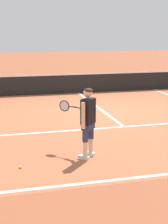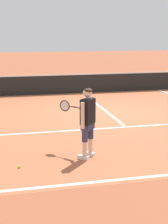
{
  "view_description": "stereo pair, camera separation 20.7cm",
  "coord_description": "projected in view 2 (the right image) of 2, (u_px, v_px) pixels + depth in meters",
  "views": [
    {
      "loc": [
        -3.83,
        -12.05,
        2.98
      ],
      "look_at": [
        -1.82,
        -4.17,
        1.05
      ],
      "focal_mm": 54.23,
      "sensor_mm": 36.0,
      "label": 1
    },
    {
      "loc": [
        -3.62,
        -12.1,
        2.98
      ],
      "look_at": [
        -1.82,
        -4.17,
        1.05
      ],
      "focal_mm": 54.23,
      "sensor_mm": 36.0,
      "label": 2
    }
  ],
  "objects": [
    {
      "name": "line_service",
      "position": [
        126.0,
        127.0,
        10.85
      ],
      "size": [
        8.23,
        0.1,
        0.01
      ],
      "primitive_type": "cube",
      "color": "white",
      "rests_on": "ground"
    },
    {
      "name": "ground_plane",
      "position": [
        106.0,
        112.0,
        12.95
      ],
      "size": [
        80.0,
        80.0,
        0.0
      ],
      "primitive_type": "plane",
      "color": "#9E5133"
    },
    {
      "name": "tennis_ball_near_feet",
      "position": [
        19.0,
        167.0,
        7.59
      ],
      "size": [
        0.07,
        0.07,
        0.07
      ],
      "primitive_type": "sphere",
      "color": "#CCE02D",
      "rests_on": "ground"
    },
    {
      "name": "tennis_net",
      "position": [
        83.0,
        83.0,
        16.81
      ],
      "size": [
        11.96,
        0.08,
        1.07
      ],
      "color": "#333338",
      "rests_on": "ground"
    },
    {
      "name": "court_inner_surface",
      "position": [
        113.0,
        117.0,
        12.12
      ],
      "size": [
        10.98,
        10.54,
        0.0
      ],
      "primitive_type": "cube",
      "color": "#B2603D",
      "rests_on": "ground"
    },
    {
      "name": "tennis_player",
      "position": [
        87.0,
        118.0,
        8.01
      ],
      "size": [
        0.77,
        1.15,
        1.71
      ],
      "color": "white",
      "rests_on": "ground"
    },
    {
      "name": "line_centre_service",
      "position": [
        99.0,
        106.0,
        13.89
      ],
      "size": [
        0.1,
        6.4,
        0.01
      ],
      "primitive_type": "cube",
      "color": "white",
      "rests_on": "ground"
    }
  ]
}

